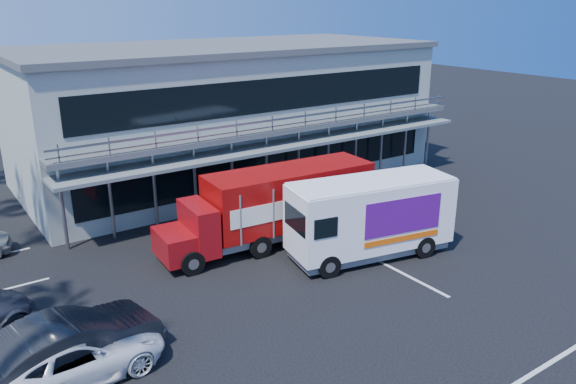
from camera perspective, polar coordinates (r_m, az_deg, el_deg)
ground at (r=19.86m, az=7.84°, el=-9.86°), size 120.00×120.00×0.00m
building at (r=31.94m, az=-6.24°, el=8.18°), size 22.40×12.00×7.30m
red_truck at (r=22.77m, az=-1.18°, el=-1.21°), size 9.23×2.78×3.06m
white_van at (r=21.74m, az=8.35°, el=-2.50°), size 6.67×3.38×3.11m
parked_car_b at (r=16.49m, az=-21.30°, el=-14.26°), size 5.17×2.59×1.63m
parked_car_c at (r=16.25m, az=-20.86°, el=-15.42°), size 4.87×2.55×1.31m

